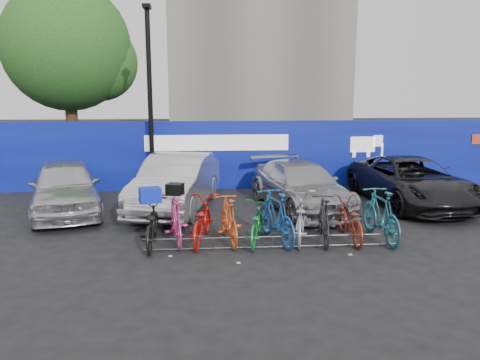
{
  "coord_description": "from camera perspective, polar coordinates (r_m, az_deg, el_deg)",
  "views": [
    {
      "loc": [
        -1.47,
        -10.33,
        3.4
      ],
      "look_at": [
        -0.51,
        2.0,
        1.06
      ],
      "focal_mm": 35.0,
      "sensor_mm": 36.0,
      "label": 1
    }
  ],
  "objects": [
    {
      "name": "bike_7",
      "position": [
        10.87,
        10.21,
        -4.74
      ],
      "size": [
        0.74,
        1.83,
        1.07
      ],
      "primitive_type": "imported",
      "rotation": [
        0.0,
        0.0,
        3.0
      ],
      "color": "#232326",
      "rests_on": "ground"
    },
    {
      "name": "bike_3",
      "position": [
        10.65,
        -1.36,
        -4.87
      ],
      "size": [
        0.75,
        1.85,
        1.08
      ],
      "primitive_type": "imported",
      "rotation": [
        0.0,
        0.0,
        3.28
      ],
      "color": "#EE5B1F",
      "rests_on": "ground"
    },
    {
      "name": "car_2",
      "position": [
        13.84,
        7.4,
        -0.7
      ],
      "size": [
        2.84,
        4.98,
        1.36
      ],
      "primitive_type": "imported",
      "rotation": [
        0.0,
        0.0,
        0.21
      ],
      "color": "#9E9DA2",
      "rests_on": "ground"
    },
    {
      "name": "bike_0",
      "position": [
        10.62,
        -10.78,
        -5.32
      ],
      "size": [
        0.69,
        1.92,
        1.0
      ],
      "primitive_type": "imported",
      "rotation": [
        0.0,
        0.0,
        3.15
      ],
      "color": "black",
      "rests_on": "ground"
    },
    {
      "name": "bike_9",
      "position": [
        11.27,
        16.78,
        -4.09
      ],
      "size": [
        0.68,
        2.06,
        1.22
      ],
      "primitive_type": "imported",
      "rotation": [
        0.0,
        0.0,
        3.19
      ],
      "color": "#1B5D70",
      "rests_on": "ground"
    },
    {
      "name": "bike_rack",
      "position": [
        10.36,
        3.95,
        -7.53
      ],
      "size": [
        5.6,
        0.03,
        0.3
      ],
      "color": "#595B60",
      "rests_on": "ground"
    },
    {
      "name": "bike_5",
      "position": [
        10.69,
        4.41,
        -4.48
      ],
      "size": [
        1.05,
        2.09,
        1.21
      ],
      "primitive_type": "imported",
      "rotation": [
        0.0,
        0.0,
        3.39
      ],
      "color": "#184EA2",
      "rests_on": "ground"
    },
    {
      "name": "hoarding",
      "position": [
        16.54,
        0.69,
        3.09
      ],
      "size": [
        22.0,
        0.18,
        2.4
      ],
      "color": "#0A0F8A",
      "rests_on": "ground"
    },
    {
      "name": "car_1",
      "position": [
        13.71,
        -7.74,
        -0.32
      ],
      "size": [
        2.69,
        5.1,
        1.6
      ],
      "primitive_type": "imported",
      "rotation": [
        0.0,
        0.0,
        -0.22
      ],
      "color": "#B6B5BA",
      "rests_on": "ground"
    },
    {
      "name": "ground",
      "position": [
        10.97,
        3.48,
        -7.36
      ],
      "size": [
        100.0,
        100.0,
        0.0
      ],
      "primitive_type": "plane",
      "color": "black",
      "rests_on": "ground"
    },
    {
      "name": "bike_6",
      "position": [
        10.95,
        7.28,
        -4.52
      ],
      "size": [
        1.13,
        2.15,
        1.08
      ],
      "primitive_type": "imported",
      "rotation": [
        0.0,
        0.0,
        2.93
      ],
      "color": "#9FA1A6",
      "rests_on": "ground"
    },
    {
      "name": "cargo_crate",
      "position": [
        10.46,
        -10.91,
        -1.82
      ],
      "size": [
        0.53,
        0.46,
        0.32
      ],
      "primitive_type": "cube",
      "rotation": [
        0.0,
        0.0,
        0.28
      ],
      "color": "#0F23D5",
      "rests_on": "bike_0"
    },
    {
      "name": "bike_1",
      "position": [
        10.72,
        -7.84,
        -4.73
      ],
      "size": [
        0.84,
        1.94,
        1.13
      ],
      "primitive_type": "imported",
      "rotation": [
        0.0,
        0.0,
        3.31
      ],
      "color": "#DD3C92",
      "rests_on": "ground"
    },
    {
      "name": "tree",
      "position": [
        21.13,
        -19.66,
        14.65
      ],
      "size": [
        5.4,
        5.2,
        7.8
      ],
      "color": "#382314",
      "rests_on": "ground"
    },
    {
      "name": "cargo_topcase",
      "position": [
        10.56,
        -7.94,
        -1.11
      ],
      "size": [
        0.42,
        0.4,
        0.25
      ],
      "primitive_type": "cube",
      "rotation": [
        0.0,
        0.0,
        -0.32
      ],
      "color": "black",
      "rests_on": "bike_1"
    },
    {
      "name": "car_3",
      "position": [
        15.12,
        20.12,
        -0.17
      ],
      "size": [
        2.67,
        5.28,
        1.43
      ],
      "primitive_type": "imported",
      "rotation": [
        0.0,
        0.0,
        0.06
      ],
      "color": "black",
      "rests_on": "ground"
    },
    {
      "name": "car_0",
      "position": [
        14.08,
        -20.55,
        -0.77
      ],
      "size": [
        2.99,
        4.81,
        1.53
      ],
      "primitive_type": "imported",
      "rotation": [
        0.0,
        0.0,
        0.29
      ],
      "color": "#B6B6BB",
      "rests_on": "ground"
    },
    {
      "name": "lamppost",
      "position": [
        15.82,
        -10.92,
        10.06
      ],
      "size": [
        0.25,
        0.5,
        6.11
      ],
      "color": "black",
      "rests_on": "ground"
    },
    {
      "name": "bike_4",
      "position": [
        10.65,
        1.97,
        -5.34
      ],
      "size": [
        0.99,
        1.83,
        0.91
      ],
      "primitive_type": "imported",
      "rotation": [
        0.0,
        0.0,
        2.91
      ],
      "color": "#1A7A35",
      "rests_on": "ground"
    },
    {
      "name": "bike_2",
      "position": [
        10.73,
        -4.72,
        -4.92
      ],
      "size": [
        1.0,
        2.05,
        1.03
      ],
      "primitive_type": "imported",
      "rotation": [
        0.0,
        0.0,
        2.97
      ],
      "color": "red",
      "rests_on": "ground"
    },
    {
      "name": "bike_8",
      "position": [
        11.11,
        13.21,
        -4.75
      ],
      "size": [
        0.69,
        1.88,
        0.98
      ],
      "primitive_type": "imported",
      "rotation": [
        0.0,
        0.0,
        3.12
      ],
      "color": "maroon",
      "rests_on": "ground"
    }
  ]
}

